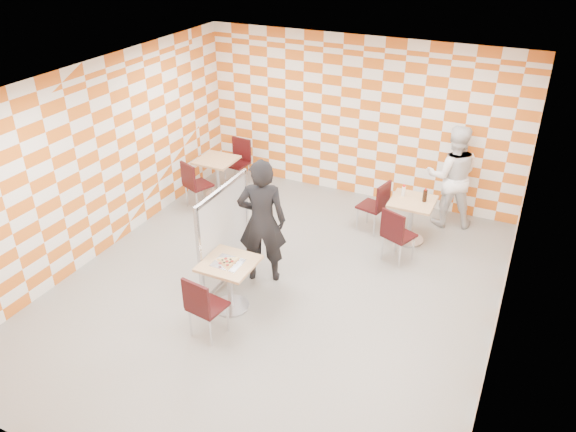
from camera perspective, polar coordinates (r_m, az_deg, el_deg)
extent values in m
plane|color=gray|center=(8.28, -1.22, -7.45)|extent=(7.00, 7.00, 0.00)
plane|color=white|center=(6.94, -1.49, 12.93)|extent=(7.00, 7.00, 0.00)
plane|color=white|center=(10.49, 7.26, 9.73)|extent=(6.00, 0.00, 6.00)
plane|color=white|center=(9.11, -18.60, 5.38)|extent=(0.00, 7.00, 7.00)
plane|color=white|center=(6.87, 21.75, -3.14)|extent=(0.00, 7.00, 7.00)
cube|color=tan|center=(7.56, -6.04, -4.81)|extent=(0.70, 0.70, 0.04)
cylinder|color=#A5A5AA|center=(7.77, -5.90, -7.02)|extent=(0.08, 0.08, 0.70)
cylinder|color=#A5A5AA|center=(7.98, -5.77, -9.09)|extent=(0.50, 0.50, 0.03)
cube|color=tan|center=(9.29, 12.55, 1.45)|extent=(0.70, 0.70, 0.04)
cylinder|color=#A5A5AA|center=(9.46, 12.32, -0.48)|extent=(0.08, 0.08, 0.70)
cylinder|color=#A5A5AA|center=(9.64, 12.11, -2.32)|extent=(0.50, 0.50, 0.03)
cube|color=tan|center=(10.68, -7.28, 5.65)|extent=(0.70, 0.70, 0.04)
cylinder|color=#A5A5AA|center=(10.83, -7.16, 3.90)|extent=(0.08, 0.08, 0.70)
cylinder|color=#A5A5AA|center=(10.98, -7.05, 2.23)|extent=(0.50, 0.50, 0.03)
cube|color=black|center=(7.31, -8.14, -9.05)|extent=(0.48, 0.48, 0.04)
cube|color=black|center=(7.04, -9.35, -8.25)|extent=(0.42, 0.10, 0.45)
cylinder|color=silver|center=(7.46, -6.15, -10.28)|extent=(0.03, 0.03, 0.43)
cylinder|color=silver|center=(7.64, -8.15, -9.34)|extent=(0.03, 0.03, 0.43)
cylinder|color=silver|center=(7.27, -7.86, -11.66)|extent=(0.03, 0.03, 0.43)
cylinder|color=silver|center=(7.45, -9.88, -10.65)|extent=(0.03, 0.03, 0.43)
cube|color=black|center=(8.86, 11.22, -1.93)|extent=(0.55, 0.55, 0.04)
cube|color=black|center=(8.59, 10.56, -0.96)|extent=(0.40, 0.20, 0.45)
cylinder|color=silver|center=(9.02, 12.59, -3.23)|extent=(0.03, 0.03, 0.43)
cylinder|color=silver|center=(9.18, 10.89, -2.42)|extent=(0.03, 0.03, 0.43)
cylinder|color=silver|center=(8.78, 11.27, -4.05)|extent=(0.03, 0.03, 0.43)
cylinder|color=silver|center=(8.94, 9.55, -3.19)|extent=(0.03, 0.03, 0.43)
cube|color=black|center=(9.63, 8.52, 0.98)|extent=(0.51, 0.51, 0.04)
cube|color=black|center=(9.43, 9.67, 1.97)|extent=(0.14, 0.42, 0.45)
cylinder|color=silver|center=(9.94, 8.09, 0.43)|extent=(0.03, 0.03, 0.43)
cylinder|color=silver|center=(9.68, 7.04, -0.32)|extent=(0.03, 0.03, 0.43)
cylinder|color=silver|center=(9.80, 9.78, -0.16)|extent=(0.03, 0.03, 0.43)
cylinder|color=silver|center=(9.54, 8.77, -0.94)|extent=(0.03, 0.03, 0.43)
cube|color=black|center=(10.39, -9.08, 3.12)|extent=(0.55, 0.55, 0.04)
cube|color=black|center=(10.19, -10.11, 4.05)|extent=(0.40, 0.20, 0.45)
cylinder|color=silver|center=(10.45, -7.69, 1.94)|extent=(0.03, 0.03, 0.43)
cylinder|color=silver|center=(10.70, -8.74, 2.55)|extent=(0.03, 0.03, 0.43)
cylinder|color=silver|center=(10.28, -9.23, 1.36)|extent=(0.03, 0.03, 0.43)
cylinder|color=silver|center=(10.54, -10.26, 1.99)|extent=(0.03, 0.03, 0.43)
cube|color=black|center=(11.18, -5.25, 5.29)|extent=(0.45, 0.45, 0.04)
cube|color=black|center=(11.23, -4.73, 6.82)|extent=(0.42, 0.07, 0.45)
cylinder|color=silver|center=(11.24, -6.40, 4.05)|extent=(0.03, 0.03, 0.43)
cylinder|color=silver|center=(11.06, -4.96, 3.69)|extent=(0.03, 0.03, 0.43)
cylinder|color=silver|center=(11.49, -5.43, 4.67)|extent=(0.03, 0.03, 0.43)
cylinder|color=silver|center=(11.31, -4.00, 4.34)|extent=(0.03, 0.03, 0.43)
cube|color=white|center=(8.09, -6.47, -1.84)|extent=(0.02, 1.30, 1.40)
cube|color=#B2B2B7|center=(7.74, -6.76, 2.75)|extent=(0.05, 1.30, 0.05)
cube|color=#B2B2B7|center=(8.47, -6.20, -6.02)|extent=(0.05, 1.30, 0.05)
cube|color=#B2B2B7|center=(7.63, -8.97, -4.09)|extent=(0.05, 0.05, 1.50)
cylinder|color=#B2B2B7|center=(8.07, -8.55, -8.71)|extent=(0.08, 0.08, 0.05)
cube|color=#B2B2B7|center=(8.57, -4.25, 0.17)|extent=(0.05, 0.05, 1.50)
cylinder|color=#B2B2B7|center=(8.97, -4.07, -4.17)|extent=(0.08, 0.08, 0.05)
imported|color=black|center=(8.04, -2.66, -0.55)|extent=(0.82, 0.69, 1.92)
imported|color=white|center=(9.93, 16.31, 3.91)|extent=(1.04, 0.91, 1.81)
cube|color=silver|center=(7.54, -6.13, -4.75)|extent=(0.38, 0.34, 0.01)
cone|color=tan|center=(7.53, -6.13, -4.67)|extent=(0.40, 0.40, 0.02)
cone|color=#F2D88C|center=(7.54, -6.06, -4.50)|extent=(0.33, 0.33, 0.01)
cylinder|color=maroon|center=(7.47, -6.93, -4.79)|extent=(0.04, 0.04, 0.01)
cylinder|color=maroon|center=(7.43, -6.16, -4.95)|extent=(0.04, 0.04, 0.01)
cylinder|color=maroon|center=(7.50, -6.22, -4.59)|extent=(0.04, 0.04, 0.01)
cylinder|color=maroon|center=(7.56, -6.35, -4.31)|extent=(0.04, 0.04, 0.01)
cylinder|color=maroon|center=(7.50, -5.70, -4.59)|extent=(0.04, 0.04, 0.01)
torus|color=black|center=(7.47, -5.93, -4.71)|extent=(0.03, 0.03, 0.01)
torus|color=black|center=(7.48, -6.51, -4.70)|extent=(0.03, 0.03, 0.01)
torus|color=black|center=(7.54, -5.85, -4.39)|extent=(0.03, 0.03, 0.01)
torus|color=black|center=(7.53, -6.68, -4.45)|extent=(0.03, 0.03, 0.01)
cylinder|color=white|center=(9.37, 11.65, 2.47)|extent=(0.06, 0.06, 0.16)
cylinder|color=red|center=(9.32, 11.71, 3.02)|extent=(0.04, 0.04, 0.04)
cylinder|color=black|center=(9.25, 13.74, 2.00)|extent=(0.07, 0.07, 0.20)
cylinder|color=red|center=(9.20, 13.82, 2.64)|extent=(0.03, 0.03, 0.03)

